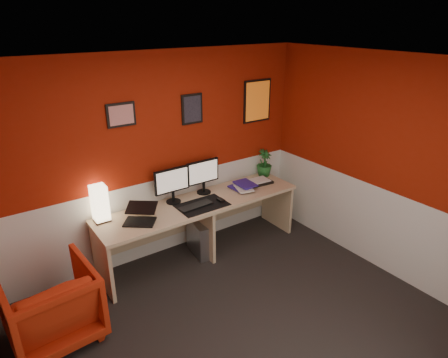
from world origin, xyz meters
TOP-DOWN VIEW (x-y plane):
  - ground at (0.00, 0.00)m, footprint 4.00×3.50m
  - ceiling at (0.00, 0.00)m, footprint 4.00×3.50m
  - wall_back at (0.00, 1.75)m, footprint 4.00×0.01m
  - wall_right at (2.00, 0.00)m, footprint 0.01×3.50m
  - wainscot_back at (0.00, 1.75)m, footprint 4.00×0.01m
  - wainscot_right at (2.00, 0.00)m, footprint 0.01×3.50m
  - desk at (0.39, 1.41)m, footprint 2.60×0.65m
  - shoji_lamp at (-0.76, 1.63)m, footprint 0.16×0.16m
  - laptop at (-0.43, 1.34)m, footprint 0.40×0.38m
  - monitor_left at (0.11, 1.58)m, footprint 0.45×0.06m
  - monitor_right at (0.57, 1.61)m, footprint 0.45×0.06m
  - desk_mat at (0.35, 1.31)m, footprint 0.60×0.38m
  - keyboard at (0.27, 1.32)m, footprint 0.43×0.17m
  - mouse at (0.59, 1.26)m, footprint 0.06×0.10m
  - book_bottom at (0.91, 1.42)m, footprint 0.23×0.30m
  - book_middle at (0.92, 1.39)m, footprint 0.27×0.32m
  - book_top at (0.97, 1.41)m, footprint 0.23×0.30m
  - zen_tray at (1.34, 1.45)m, footprint 0.37×0.28m
  - potted_plant at (1.58, 1.62)m, footprint 0.25×0.25m
  - pc_tower at (0.38, 1.42)m, footprint 0.26×0.47m
  - armchair at (-1.50, 0.99)m, footprint 0.83×0.85m
  - art_left at (-0.38, 1.74)m, footprint 0.32×0.02m
  - art_center at (0.50, 1.74)m, footprint 0.28×0.02m
  - art_right at (1.51, 1.74)m, footprint 0.44×0.02m

SIDE VIEW (x-z plane):
  - ground at x=0.00m, z-range -0.01..0.01m
  - pc_tower at x=0.38m, z-range 0.00..0.45m
  - armchair at x=-1.50m, z-range 0.00..0.73m
  - desk at x=0.39m, z-range 0.00..0.73m
  - wainscot_back at x=0.00m, z-range 0.00..1.00m
  - wainscot_right at x=2.00m, z-range 0.00..1.00m
  - desk_mat at x=0.35m, z-range 0.73..0.74m
  - book_bottom at x=0.91m, z-range 0.73..0.76m
  - keyboard at x=0.27m, z-range 0.74..0.75m
  - zen_tray at x=1.34m, z-range 0.73..0.76m
  - mouse at x=0.59m, z-range 0.74..0.77m
  - book_middle at x=0.92m, z-range 0.76..0.78m
  - book_top at x=0.97m, z-range 0.78..0.81m
  - laptop at x=-0.43m, z-range 0.73..0.95m
  - potted_plant at x=1.58m, z-range 0.73..1.11m
  - shoji_lamp at x=-0.76m, z-range 0.73..1.13m
  - monitor_left at x=0.11m, z-range 0.73..1.31m
  - monitor_right at x=0.57m, z-range 0.73..1.31m
  - wall_back at x=0.00m, z-range 0.00..2.50m
  - wall_right at x=2.00m, z-range 0.00..2.50m
  - art_right at x=1.51m, z-range 1.50..2.06m
  - art_center at x=0.50m, z-range 1.62..1.98m
  - art_left at x=-0.38m, z-range 1.72..1.98m
  - ceiling at x=0.00m, z-range 2.50..2.50m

